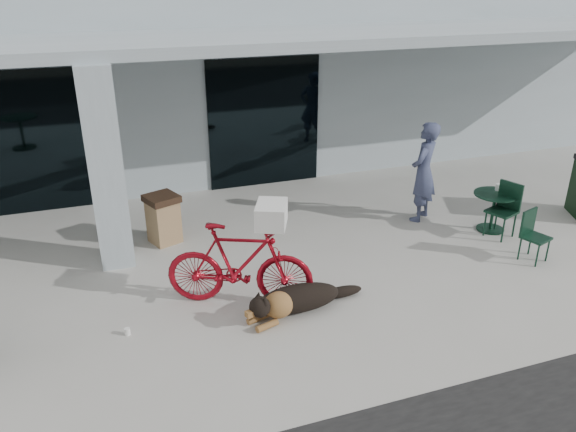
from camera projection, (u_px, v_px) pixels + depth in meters
name	position (u px, v px, depth m)	size (l,w,h in m)	color
ground	(247.00, 322.00, 7.49)	(80.00, 80.00, 0.00)	#B1AEA7
building	(153.00, 60.00, 13.92)	(22.00, 7.00, 4.50)	#A4B3BA
storefront_glass_left	(4.00, 146.00, 10.28)	(2.80, 0.06, 2.70)	black
storefront_glass_right	(264.00, 123.00, 11.79)	(2.40, 0.06, 2.70)	black
column	(106.00, 170.00, 8.39)	(0.50, 0.50, 3.12)	#A4B3BA
overhang	(183.00, 42.00, 9.30)	(22.00, 2.80, 0.18)	#A4B3BA
bicycle	(239.00, 265.00, 7.67)	(0.57, 2.03, 1.22)	maroon
laundry_basket	(271.00, 215.00, 7.33)	(0.52, 0.39, 0.31)	white
dog	(299.00, 297.00, 7.64)	(1.36, 0.45, 0.45)	black
cup_near_dog	(127.00, 332.00, 7.21)	(0.08, 0.08, 0.09)	white
cafe_table_far	(493.00, 212.00, 10.00)	(0.75, 0.75, 0.70)	#113122
cafe_chair_far_a	(536.00, 237.00, 8.91)	(0.38, 0.41, 0.84)	#113122
cafe_chair_far_b	(502.00, 211.00, 9.71)	(0.43, 0.48, 0.96)	#113122
person	(424.00, 172.00, 10.22)	(0.68, 0.44, 1.85)	#394060
cup_on_table	(498.00, 187.00, 9.98)	(0.09, 0.09, 0.12)	white
trash_receptacle	(163.00, 219.00, 9.53)	(0.50, 0.50, 0.86)	#90704A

